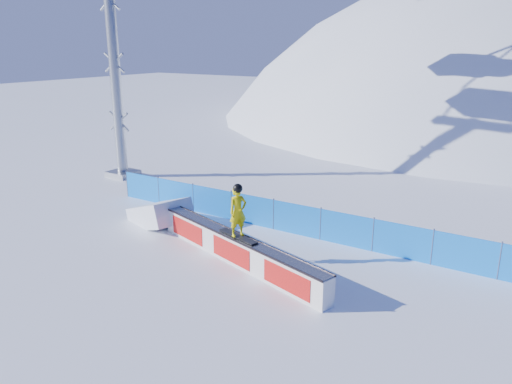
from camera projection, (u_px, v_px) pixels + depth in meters
The scene contains 6 objects.
ground at pixel (283, 297), 14.29m from camera, with size 160.00×160.00×0.00m, color white.
snow_hill at pixel (474, 286), 53.35m from camera, with size 64.00×64.00×64.00m.
safety_fence at pixel (346, 230), 17.74m from camera, with size 22.05×0.05×1.30m.
rail_box at pixel (237, 250), 16.35m from camera, with size 7.80×2.86×0.96m.
snow_ramp at pixel (161, 223), 20.12m from camera, with size 2.50×1.67×0.94m, color white, non-canonical shape.
snowboarder at pixel (238, 211), 15.91m from camera, with size 1.72×0.79×1.78m.
Camera 1 is at (6.25, -11.22, 6.99)m, focal length 35.00 mm.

